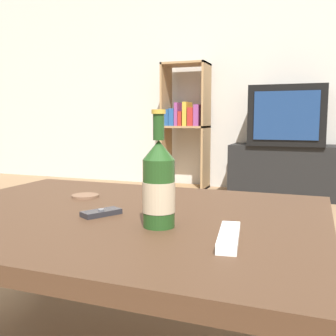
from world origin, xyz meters
The scene contains 9 objects.
back_wall centered at (0.00, 3.02, 1.30)m, with size 8.00×0.05×2.60m.
coffee_table centered at (0.00, 0.00, 0.39)m, with size 1.11×0.85×0.45m.
tv_stand centered at (0.27, 2.73, 0.23)m, with size 0.98×0.44×0.47m.
television centered at (0.27, 2.73, 0.73)m, with size 0.64×0.51×0.52m.
bookshelf centered at (-0.72, 2.81, 0.66)m, with size 0.44×0.30×1.24m.
beer_bottle centered at (0.17, -0.10, 0.54)m, with size 0.08×0.08×0.27m.
cell_phone centered at (-0.02, -0.05, 0.45)m, with size 0.09×0.11×0.02m.
remote_control centered at (0.34, -0.15, 0.46)m, with size 0.07×0.18×0.02m.
coaster centered at (-0.19, 0.14, 0.45)m, with size 0.09×0.09×0.01m.
Camera 1 is at (0.50, -0.93, 0.70)m, focal length 42.00 mm.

